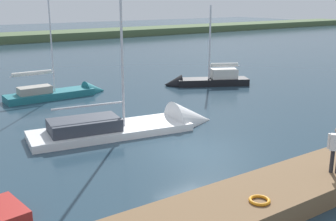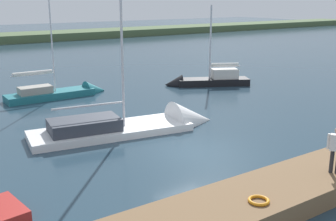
# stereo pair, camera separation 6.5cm
# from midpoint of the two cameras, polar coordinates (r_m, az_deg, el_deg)

# --- Properties ---
(ground_plane) EXTENTS (200.00, 200.00, 0.00)m
(ground_plane) POSITION_cam_midpoint_polar(r_m,az_deg,el_deg) (18.98, 2.75, -5.47)
(ground_plane) COLOR #263D4C
(dock_pier) EXTENTS (24.21, 2.58, 0.69)m
(dock_pier) POSITION_cam_midpoint_polar(r_m,az_deg,el_deg) (15.09, 16.14, -10.29)
(dock_pier) COLOR brown
(dock_pier) RESTS_ON ground_plane
(life_ring_buoy) EXTENTS (0.66, 0.66, 0.10)m
(life_ring_buoy) POSITION_cam_midpoint_polar(r_m,az_deg,el_deg) (13.21, 12.25, -11.90)
(life_ring_buoy) COLOR orange
(life_ring_buoy) RESTS_ON dock_pier
(sailboat_behind_pier) EXTENTS (7.09, 1.68, 8.82)m
(sailboat_behind_pier) POSITION_cam_midpoint_polar(r_m,az_deg,el_deg) (30.06, -14.23, 2.16)
(sailboat_behind_pier) COLOR #1E6B75
(sailboat_behind_pier) RESTS_ON ground_plane
(sailboat_far_left) EXTENTS (6.57, 4.42, 6.81)m
(sailboat_far_left) POSITION_cam_midpoint_polar(r_m,az_deg,el_deg) (33.09, 4.91, 3.92)
(sailboat_far_left) COLOR black
(sailboat_far_left) RESTS_ON ground_plane
(sailboat_mid_channel) EXTENTS (10.14, 4.04, 10.62)m
(sailboat_mid_channel) POSITION_cam_midpoint_polar(r_m,az_deg,el_deg) (21.97, -3.04, -2.27)
(sailboat_mid_channel) COLOR white
(sailboat_mid_channel) RESTS_ON ground_plane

